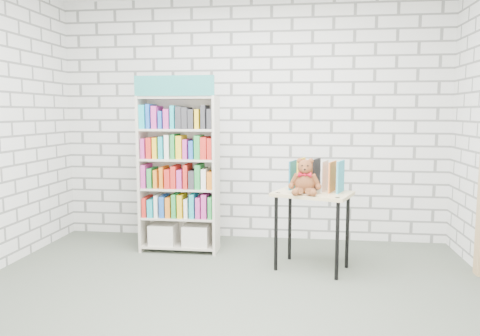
# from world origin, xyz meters

# --- Properties ---
(ground) EXTENTS (4.50, 4.50, 0.00)m
(ground) POSITION_xyz_m (0.00, 0.00, 0.00)
(ground) COLOR #4D5547
(ground) RESTS_ON ground
(room_shell) EXTENTS (4.52, 4.02, 2.81)m
(room_shell) POSITION_xyz_m (0.00, 0.00, 1.78)
(room_shell) COLOR silver
(room_shell) RESTS_ON ground
(bookshelf) EXTENTS (0.83, 0.32, 1.86)m
(bookshelf) POSITION_xyz_m (-0.70, 1.36, 0.85)
(bookshelf) COLOR beige
(bookshelf) RESTS_ON ground
(display_table) EXTENTS (0.81, 0.68, 0.75)m
(display_table) POSITION_xyz_m (0.70, 0.92, 0.64)
(display_table) COLOR #D4BD7F
(display_table) RESTS_ON ground
(table_books) EXTENTS (0.53, 0.36, 0.29)m
(table_books) POSITION_xyz_m (0.74, 1.02, 0.89)
(table_books) COLOR #206D8E
(table_books) RESTS_ON display_table
(teddy_bear) EXTENTS (0.30, 0.28, 0.33)m
(teddy_bear) POSITION_xyz_m (0.62, 0.83, 0.88)
(teddy_bear) COLOR maroon
(teddy_bear) RESTS_ON display_table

